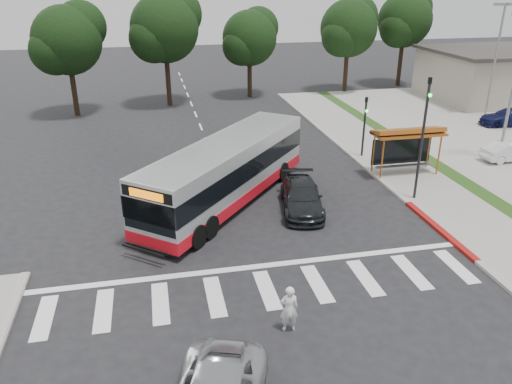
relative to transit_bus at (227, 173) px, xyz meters
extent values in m
plane|color=black|center=(0.18, -3.32, -1.64)|extent=(140.00, 140.00, 0.00)
cube|color=gray|center=(11.18, 4.68, -1.58)|extent=(4.00, 40.00, 0.12)
cube|color=#9E9991|center=(9.18, 4.68, -1.57)|extent=(0.30, 40.00, 0.15)
cube|color=maroon|center=(9.18, -5.32, -1.57)|extent=(0.32, 6.00, 0.15)
cube|color=#A09886|center=(30.18, 18.68, 0.56)|extent=(14.00, 10.00, 4.40)
cube|color=#383330|center=(30.18, 18.68, 2.91)|extent=(14.60, 10.60, 0.30)
cube|color=silver|center=(0.18, -8.32, -1.64)|extent=(18.00, 2.60, 0.01)
cylinder|color=#A8581C|center=(9.18, 1.08, -0.37)|extent=(0.10, 0.10, 2.30)
cylinder|color=#A8581C|center=(12.78, 1.08, -0.37)|extent=(0.10, 0.10, 2.30)
cylinder|color=#A8581C|center=(9.18, 2.28, -0.37)|extent=(0.10, 0.10, 2.30)
cylinder|color=#A8581C|center=(12.78, 2.28, -0.37)|extent=(0.10, 0.10, 2.30)
cube|color=#A8581C|center=(10.98, 1.68, 0.93)|extent=(4.20, 1.60, 0.12)
cube|color=#A8581C|center=(10.98, 1.73, 1.08)|extent=(4.20, 1.32, 0.51)
cube|color=black|center=(10.98, 2.28, -0.32)|extent=(3.80, 0.06, 1.60)
cube|color=gray|center=(10.98, 1.68, -1.07)|extent=(3.60, 0.40, 0.08)
cylinder|color=black|center=(9.78, -1.82, 1.61)|extent=(0.14, 0.14, 6.50)
imported|color=black|center=(9.78, -1.82, 4.36)|extent=(0.16, 0.20, 1.00)
sphere|color=#19E533|center=(9.78, -2.00, 4.01)|extent=(0.18, 0.18, 0.18)
cylinder|color=black|center=(9.78, 5.18, 0.36)|extent=(0.14, 0.14, 4.00)
imported|color=black|center=(9.78, 5.18, 1.86)|extent=(0.16, 0.20, 1.00)
sphere|color=#19E533|center=(9.78, 5.00, 1.51)|extent=(0.18, 0.18, 0.18)
cylinder|color=gray|center=(24.18, 12.68, 2.96)|extent=(0.18, 0.18, 9.00)
cube|color=gray|center=(23.63, 12.68, 7.36)|extent=(0.80, 0.35, 0.22)
cube|color=gray|center=(24.73, 12.68, 7.36)|extent=(0.80, 0.35, 0.22)
cylinder|color=black|center=(16.18, 24.68, 0.66)|extent=(0.44, 0.44, 4.40)
sphere|color=black|center=(16.18, 24.68, 4.66)|extent=(5.60, 5.60, 5.60)
sphere|color=black|center=(17.30, 25.52, 5.66)|extent=(4.20, 4.20, 4.20)
sphere|color=black|center=(15.20, 23.98, 3.96)|extent=(3.92, 3.92, 3.92)
cylinder|color=black|center=(23.18, 26.68, 0.78)|extent=(0.44, 0.44, 4.84)
sphere|color=black|center=(23.18, 26.68, 5.18)|extent=(5.60, 5.60, 5.60)
sphere|color=black|center=(24.30, 27.52, 6.28)|extent=(4.20, 4.20, 4.20)
sphere|color=black|center=(22.20, 25.98, 4.41)|extent=(3.92, 3.92, 3.92)
cylinder|color=black|center=(-1.82, 22.68, 0.78)|extent=(0.44, 0.44, 4.84)
sphere|color=black|center=(-1.82, 22.68, 5.18)|extent=(6.00, 6.00, 6.00)
sphere|color=black|center=(-0.62, 23.58, 6.28)|extent=(4.50, 4.50, 4.50)
sphere|color=black|center=(-2.87, 21.93, 4.41)|extent=(4.20, 4.20, 4.20)
cylinder|color=black|center=(6.18, 24.68, 0.34)|extent=(0.44, 0.44, 3.96)
sphere|color=black|center=(6.18, 24.68, 3.94)|extent=(5.20, 5.20, 5.20)
sphere|color=black|center=(7.22, 25.46, 4.84)|extent=(3.90, 3.90, 3.90)
sphere|color=black|center=(5.27, 24.03, 3.31)|extent=(3.64, 3.64, 3.64)
cylinder|color=black|center=(-9.82, 20.68, 0.56)|extent=(0.44, 0.44, 4.40)
sphere|color=black|center=(-9.82, 20.68, 4.56)|extent=(5.60, 5.60, 5.60)
sphere|color=black|center=(-8.70, 21.52, 5.56)|extent=(4.20, 4.20, 4.20)
sphere|color=black|center=(-10.80, 19.98, 3.86)|extent=(3.92, 3.92, 3.92)
imported|color=white|center=(0.35, -10.75, -0.78)|extent=(0.66, 0.46, 1.71)
imported|color=black|center=(3.53, -1.74, -0.94)|extent=(2.86, 5.12, 1.40)
imported|color=silver|center=(18.67, 2.32, -0.93)|extent=(3.75, 1.36, 1.23)
imported|color=#131743|center=(24.12, 9.67, -0.88)|extent=(4.76, 2.37, 1.33)
camera|label=1|loc=(-3.57, -23.82, 9.30)|focal=35.00mm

